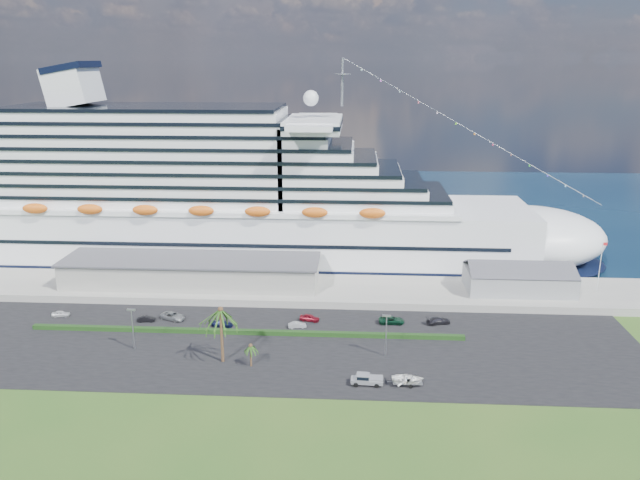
# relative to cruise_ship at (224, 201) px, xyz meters

# --- Properties ---
(ground) EXTENTS (420.00, 420.00, 0.00)m
(ground) POSITION_rel_cruise_ship_xyz_m (21.53, -64.00, -16.69)
(ground) COLOR #2A541C
(ground) RESTS_ON ground
(asphalt_lot) EXTENTS (140.00, 38.00, 0.12)m
(asphalt_lot) POSITION_rel_cruise_ship_xyz_m (21.53, -53.00, -16.63)
(asphalt_lot) COLOR black
(asphalt_lot) RESTS_ON ground
(wharf) EXTENTS (240.00, 20.00, 1.80)m
(wharf) POSITION_rel_cruise_ship_xyz_m (21.53, -24.00, -15.79)
(wharf) COLOR gray
(wharf) RESTS_ON ground
(water) EXTENTS (420.00, 160.00, 0.02)m
(water) POSITION_rel_cruise_ship_xyz_m (21.53, 66.00, -16.68)
(water) COLOR black
(water) RESTS_ON ground
(cruise_ship) EXTENTS (191.00, 38.00, 54.00)m
(cruise_ship) POSITION_rel_cruise_ship_xyz_m (0.00, 0.00, 0.00)
(cruise_ship) COLOR silver
(cruise_ship) RESTS_ON ground
(terminal_building) EXTENTS (61.00, 15.00, 6.30)m
(terminal_building) POSITION_rel_cruise_ship_xyz_m (-3.47, -24.00, -11.68)
(terminal_building) COLOR gray
(terminal_building) RESTS_ON wharf
(port_shed) EXTENTS (24.00, 12.31, 7.37)m
(port_shed) POSITION_rel_cruise_ship_xyz_m (73.53, -24.00, -12.30)
(port_shed) COLOR gray
(port_shed) RESTS_ON wharf
(flagpole) EXTENTS (1.08, 0.16, 12.00)m
(flagpole) POSITION_rel_cruise_ship_xyz_m (91.57, -24.00, -8.43)
(flagpole) COLOR silver
(flagpole) RESTS_ON wharf
(hedge) EXTENTS (88.00, 1.10, 0.90)m
(hedge) POSITION_rel_cruise_ship_xyz_m (13.53, -48.00, -16.12)
(hedge) COLOR black
(hedge) RESTS_ON asphalt_lot
(lamp_post_left) EXTENTS (1.60, 0.35, 8.27)m
(lamp_post_left) POSITION_rel_cruise_ship_xyz_m (-6.47, -56.00, -11.35)
(lamp_post_left) COLOR gray
(lamp_post_left) RESTS_ON asphalt_lot
(lamp_post_right) EXTENTS (1.60, 0.35, 8.27)m
(lamp_post_right) POSITION_rel_cruise_ship_xyz_m (41.53, -56.00, -11.35)
(lamp_post_right) COLOR gray
(lamp_post_right) RESTS_ON asphalt_lot
(palm_tall) EXTENTS (8.82, 8.82, 11.13)m
(palm_tall) POSITION_rel_cruise_ship_xyz_m (11.53, -60.00, -7.49)
(palm_tall) COLOR #47301E
(palm_tall) RESTS_ON ground
(palm_short) EXTENTS (3.53, 3.53, 4.56)m
(palm_short) POSITION_rel_cruise_ship_xyz_m (17.03, -61.50, -13.03)
(palm_short) COLOR #47301E
(palm_short) RESTS_ON ground
(parked_car_0) EXTENTS (3.89, 2.04, 1.26)m
(parked_car_0) POSITION_rel_cruise_ship_xyz_m (-27.76, -41.54, -15.94)
(parked_car_0) COLOR silver
(parked_car_0) RESTS_ON asphalt_lot
(parked_car_1) EXTENTS (3.84, 1.68, 1.23)m
(parked_car_1) POSITION_rel_cruise_ship_xyz_m (-8.42, -43.06, -15.96)
(parked_car_1) COLOR black
(parked_car_1) RESTS_ON asphalt_lot
(parked_car_2) EXTENTS (6.03, 4.45, 1.52)m
(parked_car_2) POSITION_rel_cruise_ship_xyz_m (-3.17, -41.67, -15.81)
(parked_car_2) COLOR gray
(parked_car_2) RESTS_ON asphalt_lot
(parked_car_3) EXTENTS (4.57, 2.16, 1.29)m
(parked_car_3) POSITION_rel_cruise_ship_xyz_m (8.12, -44.56, -15.93)
(parked_car_3) COLOR #10173A
(parked_car_3) RESTS_ON asphalt_lot
(parked_car_4) EXTENTS (4.47, 2.57, 1.43)m
(parked_car_4) POSITION_rel_cruise_ship_xyz_m (26.10, -40.67, -15.86)
(parked_car_4) COLOR maroon
(parked_car_4) RESTS_ON asphalt_lot
(parked_car_5) EXTENTS (3.88, 1.92, 1.22)m
(parked_car_5) POSITION_rel_cruise_ship_xyz_m (23.80, -44.30, -15.96)
(parked_car_5) COLOR #B1B3B9
(parked_car_5) RESTS_ON asphalt_lot
(parked_car_6) EXTENTS (5.38, 2.50, 1.49)m
(parked_car_6) POSITION_rel_cruise_ship_xyz_m (43.40, -40.97, -15.83)
(parked_car_6) COLOR #0C331F
(parked_car_6) RESTS_ON asphalt_lot
(parked_car_7) EXTENTS (5.45, 3.35, 1.47)m
(parked_car_7) POSITION_rel_cruise_ship_xyz_m (53.27, -40.56, -15.84)
(parked_car_7) COLOR black
(parked_car_7) RESTS_ON asphalt_lot
(pickup_truck) EXTENTS (5.59, 2.31, 1.94)m
(pickup_truck) POSITION_rel_cruise_ship_xyz_m (37.83, -66.98, -15.51)
(pickup_truck) COLOR black
(pickup_truck) RESTS_ON asphalt_lot
(boat_trailer) EXTENTS (6.29, 4.12, 1.80)m
(boat_trailer) POSITION_rel_cruise_ship_xyz_m (44.84, -66.81, -15.38)
(boat_trailer) COLOR gray
(boat_trailer) RESTS_ON asphalt_lot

